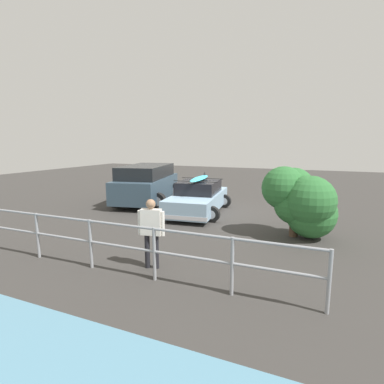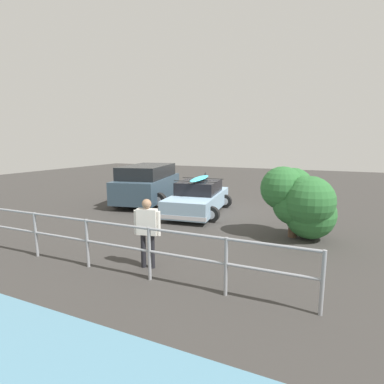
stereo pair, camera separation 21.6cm
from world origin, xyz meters
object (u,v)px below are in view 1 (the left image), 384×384
Objects in this scene: sedan_car at (198,198)px; person_bystander at (151,227)px; suv_car at (147,183)px; bush_near_left at (300,199)px.

person_bystander is at bearing 101.29° from sedan_car.
suv_car is at bearing -17.21° from sedan_car.
person_bystander is (-1.10, 5.53, 0.35)m from sedan_car.
person_bystander reaches higher than sedan_car.
suv_car is 7.58m from bush_near_left.
sedan_car is 2.70× the size of person_bystander.
bush_near_left is (-7.04, 2.79, 0.26)m from suv_car.
suv_car is at bearing -21.63° from bush_near_left.
bush_near_left is at bearing -128.44° from person_bystander.
sedan_car is 1.97× the size of bush_near_left.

